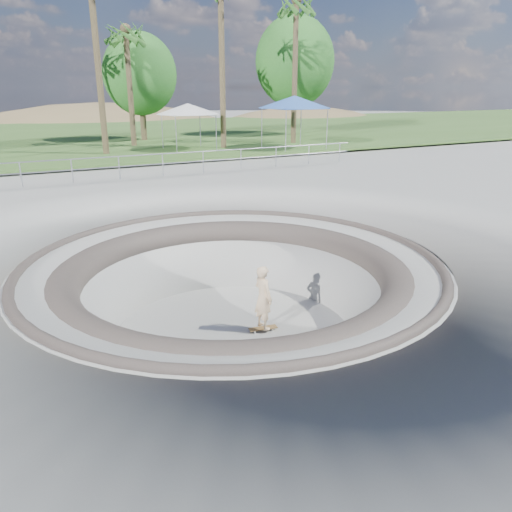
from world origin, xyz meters
The scene contains 13 objects.
ground centered at (0.00, 0.00, 0.00)m, with size 180.00×180.00×0.00m, color #979792.
skate_bowl centered at (0.00, 0.00, -1.83)m, with size 14.00×14.00×4.10m.
grass_strip centered at (0.00, 34.00, 0.22)m, with size 180.00×36.00×0.12m.
distant_hills centered at (3.78, 57.17, -7.02)m, with size 103.20×45.00×28.60m.
safety_railing centered at (0.00, 12.00, 0.69)m, with size 25.00×0.06×1.03m.
skateboard centered at (0.70, -0.32, -1.84)m, with size 0.76×0.33×0.08m.
skater centered at (0.70, -0.32, -0.98)m, with size 0.61×0.40×1.68m, color #D5B38A.
canopy_white centered at (6.38, 20.48, 2.76)m, with size 5.62×5.62×2.84m.
canopy_blue centered at (12.70, 18.00, 3.17)m, with size 6.52×6.52×3.29m.
palm_d centered at (3.75, 24.27, 7.17)m, with size 2.60×2.60×8.23m.
palm_f centered at (14.39, 20.80, 9.00)m, with size 2.60×2.60×10.20m.
bushy_tree_mid centered at (5.41, 27.72, 4.97)m, with size 5.37×4.88×7.74m.
bushy_tree_right centered at (17.90, 26.56, 6.04)m, with size 6.56×5.96×9.46m.
Camera 1 is at (-4.78, -10.54, 4.06)m, focal length 35.00 mm.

